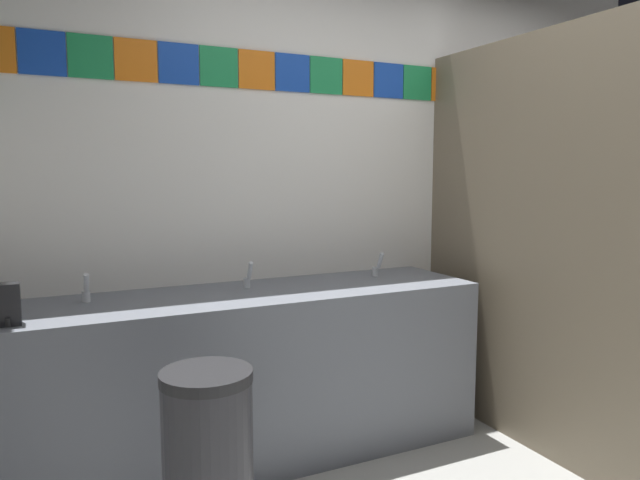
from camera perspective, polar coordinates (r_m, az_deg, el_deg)
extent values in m
cube|color=white|center=(3.45, 4.77, 5.49)|extent=(4.02, 0.08, 2.66)
cube|color=#1947B7|center=(2.97, -25.57, 16.22)|extent=(0.20, 0.01, 0.20)
cube|color=#1E8C4C|center=(2.98, -21.55, 16.36)|extent=(0.20, 0.01, 0.20)
cube|color=orange|center=(3.01, -17.57, 16.43)|extent=(0.20, 0.01, 0.20)
cube|color=#1947B7|center=(3.04, -13.66, 16.43)|extent=(0.20, 0.01, 0.20)
cube|color=#1E8C4C|center=(3.09, -9.87, 16.35)|extent=(0.20, 0.01, 0.20)
cube|color=orange|center=(3.15, -6.21, 16.22)|extent=(0.20, 0.01, 0.20)
cube|color=#1947B7|center=(3.23, -2.71, 16.03)|extent=(0.20, 0.01, 0.20)
cube|color=#1E8C4C|center=(3.31, 0.62, 15.80)|extent=(0.20, 0.01, 0.20)
cube|color=orange|center=(3.40, 3.76, 15.53)|extent=(0.20, 0.01, 0.20)
cube|color=#1947B7|center=(3.51, 6.72, 15.24)|extent=(0.20, 0.01, 0.20)
cube|color=#1E8C4C|center=(3.62, 9.50, 14.93)|extent=(0.20, 0.01, 0.20)
cube|color=orange|center=(3.73, 12.11, 14.60)|extent=(0.20, 0.01, 0.20)
cube|color=#1947B7|center=(3.86, 14.54, 14.28)|extent=(0.20, 0.01, 0.20)
cube|color=#1E8C4C|center=(3.99, 16.81, 13.95)|extent=(0.20, 0.01, 0.20)
cube|color=orange|center=(4.13, 18.92, 13.62)|extent=(0.20, 0.01, 0.20)
cube|color=#1947B7|center=(4.27, 20.89, 13.30)|extent=(0.20, 0.01, 0.20)
cube|color=#1E8C4C|center=(4.42, 22.73, 12.98)|extent=(0.20, 0.01, 0.20)
cube|color=orange|center=(4.57, 24.44, 12.68)|extent=(0.20, 0.01, 0.20)
cube|color=#1947B7|center=(4.72, 26.04, 12.38)|extent=(0.20, 0.01, 0.20)
cube|color=slate|center=(2.95, -6.35, -12.92)|extent=(2.24, 0.61, 0.83)
cube|color=slate|center=(3.12, -8.23, -4.77)|extent=(2.24, 0.03, 0.08)
cylinder|color=silver|center=(2.68, -21.63, -7.41)|extent=(0.34, 0.34, 0.10)
cylinder|color=silver|center=(2.82, -6.23, -6.25)|extent=(0.34, 0.34, 0.10)
cylinder|color=silver|center=(3.15, 6.75, -4.92)|extent=(0.34, 0.34, 0.10)
cylinder|color=silver|center=(2.80, -21.92, -5.16)|extent=(0.04, 0.04, 0.05)
cylinder|color=silver|center=(2.73, -21.91, -3.92)|extent=(0.02, 0.06, 0.09)
cylinder|color=silver|center=(2.94, -7.17, -4.17)|extent=(0.04, 0.04, 0.05)
cylinder|color=silver|center=(2.88, -6.87, -2.97)|extent=(0.02, 0.06, 0.09)
cylinder|color=silver|center=(3.25, 5.43, -3.10)|extent=(0.04, 0.04, 0.05)
cylinder|color=silver|center=(3.20, 5.91, -2.00)|extent=(0.02, 0.06, 0.09)
cube|color=black|center=(2.49, -28.27, -5.58)|extent=(0.09, 0.07, 0.16)
cylinder|color=black|center=(2.46, -28.24, -7.15)|extent=(0.02, 0.02, 0.03)
cube|color=#726651|center=(3.13, 19.20, -0.34)|extent=(0.04, 1.48, 2.08)
cylinder|color=white|center=(3.83, 21.84, -12.10)|extent=(0.38, 0.38, 0.40)
torus|color=white|center=(3.77, 21.98, -9.00)|extent=(0.39, 0.39, 0.05)
cube|color=white|center=(3.87, 19.77, -6.13)|extent=(0.34, 0.17, 0.34)
cylinder|color=#333338|center=(2.24, -10.86, -21.72)|extent=(0.32, 0.32, 0.68)
cylinder|color=#262628|center=(2.09, -11.08, -12.97)|extent=(0.32, 0.32, 0.04)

